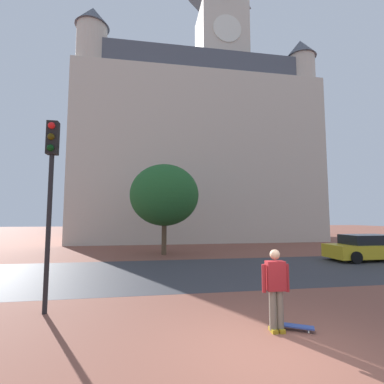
# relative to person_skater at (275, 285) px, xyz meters

# --- Properties ---
(ground_plane) EXTENTS (120.00, 120.00, 0.00)m
(ground_plane) POSITION_rel_person_skater_xyz_m (-0.57, 9.10, -0.96)
(ground_plane) COLOR brown
(street_asphalt_strip) EXTENTS (120.00, 6.95, 0.00)m
(street_asphalt_strip) POSITION_rel_person_skater_xyz_m (-0.57, 6.62, -0.96)
(street_asphalt_strip) COLOR #38383D
(street_asphalt_strip) RESTS_ON ground_plane
(landmark_building) EXTENTS (24.93, 15.75, 32.92)m
(landmark_building) POSITION_rel_person_skater_xyz_m (3.07, 26.40, 9.34)
(landmark_building) COLOR beige
(landmark_building) RESTS_ON ground_plane
(person_skater) EXTENTS (0.61, 0.32, 1.73)m
(person_skater) POSITION_rel_person_skater_xyz_m (0.00, 0.00, 0.00)
(person_skater) COLOR #706656
(person_skater) RESTS_ON ground_plane
(skateboard) EXTENTS (0.79, 0.57, 0.11)m
(skateboard) POSITION_rel_person_skater_xyz_m (0.41, 0.00, -0.88)
(skateboard) COLOR #2E4693
(skateboard) RESTS_ON ground_plane
(car_yellow) EXTENTS (4.47, 2.00, 1.44)m
(car_yellow) POSITION_rel_person_skater_xyz_m (9.53, 8.15, -0.27)
(car_yellow) COLOR gold
(car_yellow) RESTS_ON ground_plane
(traffic_light_pole) EXTENTS (0.28, 0.34, 4.99)m
(traffic_light_pole) POSITION_rel_person_skater_xyz_m (-5.29, 1.95, 2.51)
(traffic_light_pole) COLOR black
(traffic_light_pole) RESTS_ON ground_plane
(tree_curb_far) EXTENTS (4.51, 4.51, 5.91)m
(tree_curb_far) POSITION_rel_person_skater_xyz_m (-1.65, 12.36, 2.92)
(tree_curb_far) COLOR brown
(tree_curb_far) RESTS_ON ground_plane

